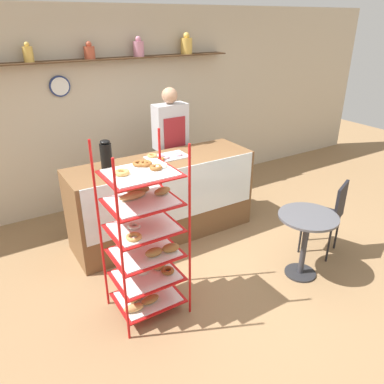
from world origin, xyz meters
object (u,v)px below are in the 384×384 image
at_px(pastry_rack, 145,240).
at_px(coffee_carafe, 106,156).
at_px(cafe_chair, 330,211).
at_px(donut_tray_counter, 165,157).
at_px(person_worker, 171,147).
at_px(cafe_table, 306,231).

bearing_deg(pastry_rack, coffee_carafe, 84.73).
bearing_deg(cafe_chair, coffee_carafe, -57.34).
relative_size(cafe_chair, coffee_carafe, 2.55).
distance_m(coffee_carafe, donut_tray_counter, 0.74).
distance_m(cafe_chair, coffee_carafe, 2.56).
distance_m(pastry_rack, donut_tray_counter, 1.45).
bearing_deg(person_worker, cafe_table, -77.18).
xyz_separation_m(person_worker, coffee_carafe, (-1.06, -0.50, 0.23)).
xyz_separation_m(pastry_rack, donut_tray_counter, (0.83, 1.16, 0.27)).
xyz_separation_m(cafe_table, donut_tray_counter, (-0.80, 1.55, 0.49)).
height_order(pastry_rack, donut_tray_counter, pastry_rack).
relative_size(pastry_rack, cafe_table, 2.31).
xyz_separation_m(cafe_table, coffee_carafe, (-1.52, 1.52, 0.65)).
relative_size(cafe_table, cafe_chair, 0.80).
bearing_deg(cafe_table, donut_tray_counter, 117.22).
bearing_deg(pastry_rack, cafe_table, -13.65).
height_order(cafe_chair, coffee_carafe, coffee_carafe).
bearing_deg(coffee_carafe, cafe_chair, -33.75).
xyz_separation_m(person_worker, cafe_chair, (1.00, -1.88, -0.40)).
relative_size(pastry_rack, donut_tray_counter, 3.33).
bearing_deg(donut_tray_counter, person_worker, 54.25).
xyz_separation_m(coffee_carafe, donut_tray_counter, (0.72, 0.03, -0.16)).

